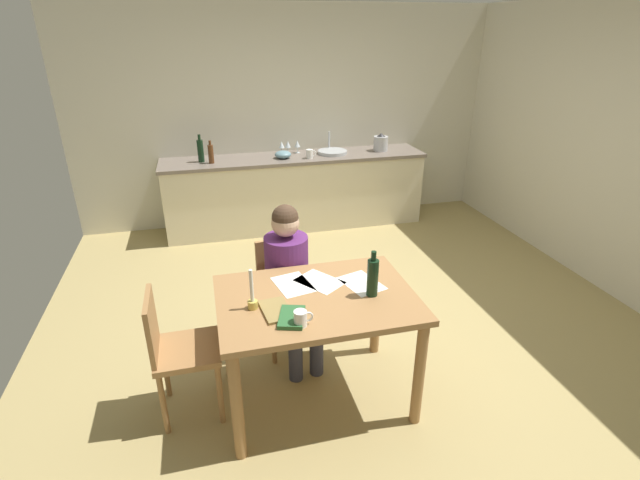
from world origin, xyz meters
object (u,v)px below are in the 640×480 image
at_px(book_magazine, 276,310).
at_px(bottle_vinegar, 211,154).
at_px(stovetop_kettle, 381,143).
at_px(chair_side_empty, 177,349).
at_px(sink_unit, 332,152).
at_px(book_cookery, 292,317).
at_px(coffee_mug, 301,318).
at_px(wine_glass_back_left, 282,145).
at_px(person_seated, 290,275).
at_px(teacup_on_counter, 310,154).
at_px(candlestick, 252,298).
at_px(dining_table, 317,313).
at_px(wine_bottle_on_table, 373,277).
at_px(wine_glass_near_sink, 297,144).
at_px(chair_at_table, 285,289).
at_px(mixing_bowl, 283,155).
at_px(wine_glass_by_kettle, 288,145).
at_px(bottle_oil, 201,150).

height_order(book_magazine, bottle_vinegar, bottle_vinegar).
relative_size(bottle_vinegar, stovetop_kettle, 1.18).
xyz_separation_m(chair_side_empty, sink_unit, (1.84, 2.98, 0.43)).
distance_m(chair_side_empty, book_cookery, 0.80).
relative_size(coffee_mug, wine_glass_back_left, 0.73).
distance_m(person_seated, teacup_on_counter, 2.51).
relative_size(candlestick, sink_unit, 0.72).
xyz_separation_m(dining_table, wine_bottle_on_table, (0.34, -0.07, 0.25)).
bearing_deg(coffee_mug, wine_glass_near_sink, 78.51).
bearing_deg(candlestick, person_seated, 59.76).
distance_m(dining_table, candlestick, 0.45).
height_order(chair_at_table, book_magazine, chair_at_table).
bearing_deg(sink_unit, mixing_bowl, -173.33).
distance_m(chair_side_empty, wine_glass_back_left, 3.40).
height_order(dining_table, mixing_bowl, mixing_bowl).
bearing_deg(bottle_vinegar, person_seated, -80.00).
bearing_deg(dining_table, wine_glass_by_kettle, 82.34).
xyz_separation_m(book_magazine, book_cookery, (0.07, -0.10, 0.00)).
xyz_separation_m(candlestick, book_cookery, (0.20, -0.17, -0.06)).
bearing_deg(stovetop_kettle, coffee_mug, -117.60).
height_order(person_seated, teacup_on_counter, person_seated).
xyz_separation_m(person_seated, wine_glass_by_kettle, (0.50, 2.69, 0.33)).
bearing_deg(sink_unit, wine_glass_back_left, 166.46).
relative_size(dining_table, wine_bottle_on_table, 4.09).
distance_m(chair_at_table, chair_side_empty, 0.98).
relative_size(bottle_oil, bottle_vinegar, 1.21).
distance_m(mixing_bowl, stovetop_kettle, 1.26).
height_order(chair_at_table, bottle_vinegar, bottle_vinegar).
height_order(bottle_oil, bottle_vinegar, bottle_oil).
height_order(candlestick, mixing_bowl, candlestick).
distance_m(book_cookery, wine_bottle_on_table, 0.57).
xyz_separation_m(book_cookery, stovetop_kettle, (1.79, 3.27, 0.19)).
height_order(person_seated, wine_bottle_on_table, person_seated).
xyz_separation_m(coffee_mug, stovetop_kettle, (1.75, 3.35, 0.16)).
bearing_deg(sink_unit, book_cookery, -109.48).
bearing_deg(chair_at_table, wine_glass_back_left, 80.07).
bearing_deg(person_seated, candlestick, -120.24).
bearing_deg(chair_side_empty, person_seated, 28.65).
bearing_deg(book_magazine, bottle_vinegar, 87.53).
distance_m(coffee_mug, stovetop_kettle, 3.78).
xyz_separation_m(bottle_vinegar, wine_glass_by_kettle, (0.94, 0.24, -0.00)).
bearing_deg(bottle_oil, dining_table, -78.67).
relative_size(wine_glass_back_left, teacup_on_counter, 1.27).
height_order(candlestick, wine_bottle_on_table, wine_bottle_on_table).
distance_m(chair_side_empty, wine_bottle_on_table, 1.30).
distance_m(stovetop_kettle, wine_glass_by_kettle, 1.17).
bearing_deg(stovetop_kettle, wine_glass_back_left, 173.08).
relative_size(candlestick, teacup_on_counter, 2.12).
relative_size(book_cookery, wine_glass_near_sink, 1.46).
bearing_deg(chair_side_empty, stovetop_kettle, 50.36).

